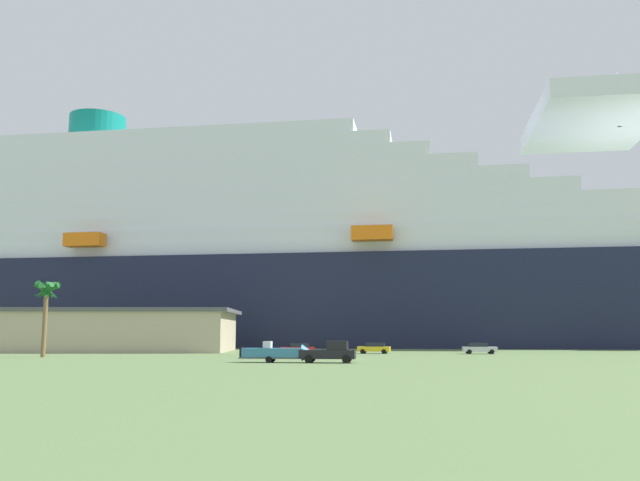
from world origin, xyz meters
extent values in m
plane|color=#567042|center=(0.00, 30.00, 0.00)|extent=(600.00, 600.00, 0.00)
cube|color=#191E38|center=(-22.18, 71.69, 9.40)|extent=(259.92, 66.59, 18.80)
cube|color=white|center=(-22.18, 71.69, 20.22)|extent=(228.90, 60.08, 2.85)
cube|color=white|center=(-27.30, 72.28, 23.07)|extent=(218.59, 58.57, 2.85)
cube|color=white|center=(-32.41, 72.88, 25.92)|extent=(209.12, 56.56, 2.85)
cube|color=white|center=(-37.52, 73.47, 28.77)|extent=(197.19, 54.57, 2.85)
cube|color=white|center=(-42.63, 74.06, 31.62)|extent=(183.79, 52.61, 2.85)
cube|color=white|center=(-47.75, 74.66, 34.47)|extent=(175.27, 50.87, 2.85)
cube|color=white|center=(-52.86, 75.25, 37.32)|extent=(166.16, 49.61, 2.85)
cube|color=white|center=(-57.97, 75.84, 40.17)|extent=(157.54, 48.11, 2.85)
cube|color=white|center=(-63.09, 76.44, 43.02)|extent=(151.93, 46.97, 2.85)
cube|color=white|center=(-68.20, 77.03, 45.87)|extent=(146.95, 45.79, 2.85)
cube|color=white|center=(54.51, 62.79, 49.29)|extent=(30.28, 43.58, 4.00)
cylinder|color=#0C7266|center=(-60.53, 76.14, 51.43)|extent=(14.83, 14.83, 8.27)
cylinder|color=silver|center=(59.62, 62.19, 53.29)|extent=(0.80, 0.80, 12.00)
cube|color=orange|center=(-54.24, 55.95, 22.22)|extent=(8.32, 4.10, 2.80)
cube|color=orange|center=(5.41, 49.03, 22.22)|extent=(8.32, 4.10, 2.80)
cube|color=#B7A88C|center=(-43.55, 28.72, 3.10)|extent=(50.18, 22.36, 6.20)
cube|color=#4C4C51|center=(-43.55, 28.72, 6.50)|extent=(52.18, 23.25, 0.60)
cube|color=black|center=(-1.64, -10.82, 0.85)|extent=(5.76, 2.52, 0.90)
cube|color=black|center=(-0.64, -10.92, 1.75)|extent=(2.18, 2.02, 0.90)
cube|color=#26333F|center=(0.03, -10.98, 1.66)|extent=(0.26, 1.68, 0.63)
cylinder|color=black|center=(0.41, -10.01, 0.40)|extent=(0.82, 0.35, 0.80)
cylinder|color=black|center=(0.22, -12.00, 0.40)|extent=(0.82, 0.35, 0.80)
cylinder|color=black|center=(-3.33, -9.65, 0.40)|extent=(0.82, 0.35, 0.80)
cylinder|color=black|center=(-3.52, -11.65, 0.40)|extent=(0.82, 0.35, 0.80)
cube|color=#595960|center=(-7.17, -10.29, 0.47)|extent=(7.06, 2.32, 0.16)
cube|color=#595960|center=(-3.09, -10.68, 0.47)|extent=(2.27, 0.34, 0.10)
cylinder|color=black|center=(-7.40, -9.34, 0.32)|extent=(0.66, 0.28, 0.64)
cylinder|color=black|center=(-7.57, -11.19, 0.32)|extent=(0.66, 0.28, 0.64)
cube|color=teal|center=(-7.17, -10.29, 1.00)|extent=(6.45, 2.45, 0.90)
cone|color=teal|center=(-3.64, -10.63, 1.00)|extent=(1.35, 1.78, 1.67)
cube|color=silver|center=(-7.80, -10.23, 1.80)|extent=(0.89, 1.07, 0.70)
cube|color=black|center=(-10.51, -9.97, 1.00)|extent=(0.41, 0.53, 1.10)
cylinder|color=brown|center=(-37.39, 3.25, 4.05)|extent=(0.56, 0.56, 8.09)
cone|color=#195923|center=(-36.99, 3.25, 8.19)|extent=(0.75, 3.09, 2.54)
cone|color=#195923|center=(-37.09, 3.51, 8.19)|extent=(2.50, 2.76, 2.61)
cone|color=#195923|center=(-37.28, 3.64, 8.19)|extent=(3.28, 1.55, 2.29)
cone|color=#195923|center=(-37.55, 3.62, 8.19)|extent=(3.13, 1.87, 2.48)
cone|color=#195923|center=(-37.78, 3.33, 8.19)|extent=(1.28, 3.14, 2.56)
cone|color=#195923|center=(-37.78, 3.15, 8.19)|extent=(1.53, 3.40, 1.88)
cone|color=#195923|center=(-37.58, 2.90, 8.19)|extent=(3.20, 2.19, 2.15)
cone|color=#195923|center=(-37.34, 2.86, 8.19)|extent=(3.36, 1.11, 2.02)
cone|color=#195923|center=(-37.07, 3.01, 8.19)|extent=(2.47, 2.89, 2.47)
sphere|color=#195923|center=(-37.39, 3.25, 8.09)|extent=(1.10, 1.10, 1.10)
cube|color=silver|center=(19.43, 18.76, 0.68)|extent=(4.87, 2.12, 0.70)
cube|color=#1E232D|center=(19.19, 18.77, 1.31)|extent=(2.76, 1.83, 0.55)
cylinder|color=black|center=(21.05, 19.64, 0.33)|extent=(0.67, 0.25, 0.66)
cylinder|color=black|center=(20.96, 17.74, 0.33)|extent=(0.67, 0.25, 0.66)
cylinder|color=black|center=(17.89, 19.78, 0.33)|extent=(0.67, 0.25, 0.66)
cylinder|color=black|center=(17.80, 17.88, 0.33)|extent=(0.67, 0.25, 0.66)
cube|color=red|center=(-6.58, 14.70, 0.68)|extent=(4.88, 2.74, 0.70)
cube|color=#1E232D|center=(-6.35, 14.74, 1.31)|extent=(2.85, 2.19, 0.55)
cylinder|color=black|center=(-7.90, 13.47, 0.33)|extent=(0.69, 0.34, 0.66)
cylinder|color=black|center=(-8.25, 15.38, 0.33)|extent=(0.69, 0.34, 0.66)
cylinder|color=black|center=(-4.90, 14.02, 0.33)|extent=(0.69, 0.34, 0.66)
cylinder|color=black|center=(-5.25, 15.93, 0.33)|extent=(0.69, 0.34, 0.66)
cube|color=yellow|center=(4.28, 19.60, 0.68)|extent=(4.96, 2.70, 0.70)
cube|color=#1E232D|center=(4.51, 19.56, 1.31)|extent=(2.89, 2.15, 0.55)
cylinder|color=black|center=(2.59, 18.93, 0.33)|extent=(0.69, 0.33, 0.66)
cylinder|color=black|center=(2.92, 20.81, 0.33)|extent=(0.69, 0.33, 0.66)
cylinder|color=black|center=(5.64, 18.39, 0.33)|extent=(0.69, 0.33, 0.66)
cylinder|color=black|center=(5.98, 20.27, 0.33)|extent=(0.69, 0.33, 0.66)
camera|label=1|loc=(0.27, -78.46, 2.97)|focal=37.15mm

